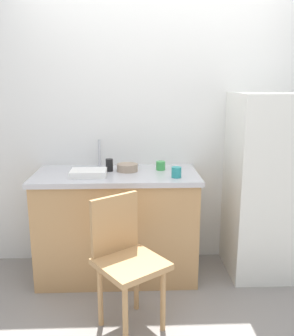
{
  "coord_description": "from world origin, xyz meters",
  "views": [
    {
      "loc": [
        -0.22,
        -2.23,
        1.62
      ],
      "look_at": [
        -0.11,
        0.6,
        0.95
      ],
      "focal_mm": 38.66,
      "sensor_mm": 36.0,
      "label": 1
    }
  ],
  "objects_px": {
    "terracotta_bowl": "(127,168)",
    "cup_black": "(109,165)",
    "chair": "(125,256)",
    "dish_tray": "(88,173)",
    "refrigerator": "(265,186)",
    "cup_green": "(161,166)",
    "cup_teal": "(176,172)"
  },
  "relations": [
    {
      "from": "dish_tray",
      "to": "terracotta_bowl",
      "type": "relative_size",
      "value": 1.62
    },
    {
      "from": "cup_teal",
      "to": "cup_black",
      "type": "bearing_deg",
      "value": 157.05
    },
    {
      "from": "terracotta_bowl",
      "to": "chair",
      "type": "bearing_deg",
      "value": -90.62
    },
    {
      "from": "refrigerator",
      "to": "cup_teal",
      "type": "bearing_deg",
      "value": -167.14
    },
    {
      "from": "dish_tray",
      "to": "refrigerator",
      "type": "bearing_deg",
      "value": 4.27
    },
    {
      "from": "dish_tray",
      "to": "terracotta_bowl",
      "type": "height_order",
      "value": "terracotta_bowl"
    },
    {
      "from": "chair",
      "to": "dish_tray",
      "type": "relative_size",
      "value": 3.18
    },
    {
      "from": "chair",
      "to": "cup_black",
      "type": "height_order",
      "value": "cup_black"
    },
    {
      "from": "chair",
      "to": "dish_tray",
      "type": "bearing_deg",
      "value": 81.53
    },
    {
      "from": "chair",
      "to": "terracotta_bowl",
      "type": "bearing_deg",
      "value": 53.95
    },
    {
      "from": "dish_tray",
      "to": "cup_black",
      "type": "distance_m",
      "value": 0.22
    },
    {
      "from": "refrigerator",
      "to": "cup_black",
      "type": "height_order",
      "value": "refrigerator"
    },
    {
      "from": "dish_tray",
      "to": "cup_teal",
      "type": "relative_size",
      "value": 3.4
    },
    {
      "from": "cup_black",
      "to": "cup_teal",
      "type": "xyz_separation_m",
      "value": [
        0.53,
        -0.23,
        -0.01
      ]
    },
    {
      "from": "refrigerator",
      "to": "chair",
      "type": "relative_size",
      "value": 1.73
    },
    {
      "from": "dish_tray",
      "to": "cup_green",
      "type": "xyz_separation_m",
      "value": [
        0.58,
        0.19,
        0.01
      ]
    },
    {
      "from": "refrigerator",
      "to": "cup_green",
      "type": "bearing_deg",
      "value": 174.99
    },
    {
      "from": "chair",
      "to": "cup_green",
      "type": "xyz_separation_m",
      "value": [
        0.29,
        0.77,
        0.44
      ]
    },
    {
      "from": "terracotta_bowl",
      "to": "cup_green",
      "type": "bearing_deg",
      "value": 6.25
    },
    {
      "from": "refrigerator",
      "to": "cup_green",
      "type": "height_order",
      "value": "refrigerator"
    },
    {
      "from": "cup_black",
      "to": "dish_tray",
      "type": "bearing_deg",
      "value": -134.37
    },
    {
      "from": "cup_green",
      "to": "cup_teal",
      "type": "distance_m",
      "value": 0.27
    },
    {
      "from": "chair",
      "to": "terracotta_bowl",
      "type": "distance_m",
      "value": 0.86
    },
    {
      "from": "refrigerator",
      "to": "cup_black",
      "type": "distance_m",
      "value": 1.32
    },
    {
      "from": "terracotta_bowl",
      "to": "cup_black",
      "type": "relative_size",
      "value": 1.67
    },
    {
      "from": "refrigerator",
      "to": "dish_tray",
      "type": "bearing_deg",
      "value": -175.73
    },
    {
      "from": "refrigerator",
      "to": "cup_black",
      "type": "bearing_deg",
      "value": 177.84
    },
    {
      "from": "cup_black",
      "to": "terracotta_bowl",
      "type": "bearing_deg",
      "value": -1.17
    },
    {
      "from": "chair",
      "to": "cup_teal",
      "type": "height_order",
      "value": "cup_teal"
    },
    {
      "from": "terracotta_bowl",
      "to": "cup_green",
      "type": "distance_m",
      "value": 0.28
    },
    {
      "from": "terracotta_bowl",
      "to": "cup_green",
      "type": "relative_size",
      "value": 2.23
    },
    {
      "from": "chair",
      "to": "dish_tray",
      "type": "distance_m",
      "value": 0.78
    }
  ]
}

